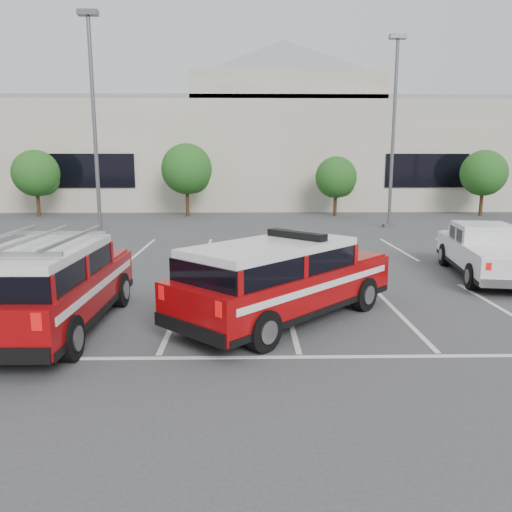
{
  "coord_description": "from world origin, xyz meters",
  "views": [
    {
      "loc": [
        -1.0,
        -11.77,
        3.66
      ],
      "look_at": [
        -0.75,
        1.95,
        1.05
      ],
      "focal_mm": 35.0,
      "sensor_mm": 36.0,
      "label": 1
    }
  ],
  "objects": [
    {
      "name": "convention_building",
      "position": [
        0.18,
        31.86,
        4.72
      ],
      "size": [
        60.0,
        16.99,
        13.2
      ],
      "color": "beige",
      "rests_on": "ground"
    },
    {
      "name": "light_pole_left",
      "position": [
        -8.0,
        12.0,
        5.19
      ],
      "size": [
        0.9,
        0.6,
        10.24
      ],
      "color": "#59595E",
      "rests_on": "ground"
    },
    {
      "name": "ladder_suv",
      "position": [
        -5.27,
        -1.25,
        0.87
      ],
      "size": [
        2.25,
        5.56,
        2.18
      ],
      "rotation": [
        0.0,
        0.0,
        -0.01
      ],
      "color": "#880608",
      "rests_on": "ground"
    },
    {
      "name": "white_pickup",
      "position": [
        6.63,
        3.74,
        0.66
      ],
      "size": [
        2.7,
        5.65,
        1.67
      ],
      "rotation": [
        0.0,
        0.0,
        -0.16
      ],
      "color": "silver",
      "rests_on": "ground"
    },
    {
      "name": "tree_left",
      "position": [
        -14.91,
        22.05,
        2.77
      ],
      "size": [
        3.07,
        3.07,
        4.42
      ],
      "color": "#3F2B19",
      "rests_on": "ground"
    },
    {
      "name": "stall_markings",
      "position": [
        0.0,
        4.5,
        0.01
      ],
      "size": [
        23.0,
        15.0,
        0.01
      ],
      "primitive_type": "cube",
      "color": "silver",
      "rests_on": "ground"
    },
    {
      "name": "tree_right",
      "position": [
        15.09,
        22.05,
        2.77
      ],
      "size": [
        3.07,
        3.07,
        4.42
      ],
      "color": "#3F2B19",
      "rests_on": "ground"
    },
    {
      "name": "fire_chief_suv",
      "position": [
        -0.17,
        -0.58,
        0.84
      ],
      "size": [
        5.57,
        5.66,
        2.05
      ],
      "rotation": [
        0.0,
        0.0,
        -0.77
      ],
      "color": "#880608",
      "rests_on": "ground"
    },
    {
      "name": "tree_mid_right",
      "position": [
        5.09,
        22.05,
        2.5
      ],
      "size": [
        2.77,
        2.77,
        3.99
      ],
      "color": "#3F2B19",
      "rests_on": "ground"
    },
    {
      "name": "tree_mid_left",
      "position": [
        -4.91,
        22.05,
        3.04
      ],
      "size": [
        3.37,
        3.37,
        4.85
      ],
      "color": "#3F2B19",
      "rests_on": "ground"
    },
    {
      "name": "ground",
      "position": [
        0.0,
        0.0,
        0.0
      ],
      "size": [
        120.0,
        120.0,
        0.0
      ],
      "primitive_type": "plane",
      "color": "#3B3B3E",
      "rests_on": "ground"
    },
    {
      "name": "light_pole_mid",
      "position": [
        7.0,
        16.0,
        5.19
      ],
      "size": [
        0.9,
        0.6,
        10.24
      ],
      "color": "#59595E",
      "rests_on": "ground"
    }
  ]
}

